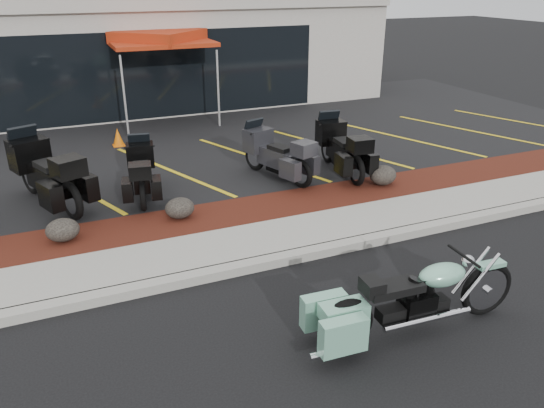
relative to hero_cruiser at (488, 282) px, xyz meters
name	(u,v)px	position (x,y,z in m)	size (l,w,h in m)	color
ground	(261,302)	(-2.69, 1.48, -0.53)	(90.00, 90.00, 0.00)	black
curb	(239,268)	(-2.69, 2.38, -0.45)	(24.00, 0.25, 0.15)	gray
sidewalk	(225,248)	(-2.69, 3.08, -0.45)	(24.00, 1.20, 0.15)	gray
mulch_bed	(205,220)	(-2.69, 4.28, -0.45)	(24.00, 1.20, 0.16)	#35120C
upper_lot	(149,143)	(-2.69, 9.68, -0.45)	(26.00, 9.60, 0.15)	black
dealership_building	(110,45)	(-2.69, 15.95, 1.48)	(18.00, 8.16, 4.00)	#A19B92
boulder_left	(63,230)	(-5.16, 4.28, -0.17)	(0.56, 0.46, 0.39)	black
boulder_mid	(180,208)	(-3.12, 4.42, -0.17)	(0.55, 0.45, 0.39)	black
boulder_right	(383,175)	(1.30, 4.38, -0.15)	(0.60, 0.50, 0.42)	black
hero_cruiser	(488,282)	(0.00, 0.00, 0.00)	(2.99, 0.76, 1.05)	#7BC0A1
touring_black_front	(28,161)	(-5.61, 6.80, 0.34)	(2.46, 0.94, 1.43)	black
touring_black_mid	(141,159)	(-3.43, 6.44, 0.19)	(1.95, 0.75, 1.14)	black
touring_grey	(255,145)	(-0.87, 6.35, 0.23)	(2.07, 0.79, 1.21)	#2A2A2F
touring_black_rear	(328,137)	(0.94, 6.17, 0.26)	(2.19, 0.83, 1.27)	black
traffic_cone	(118,137)	(-3.50, 9.55, -0.14)	(0.29, 0.29, 0.47)	#D86107
popup_canopy	(159,39)	(-1.75, 11.78, 2.06)	(3.64, 3.64, 2.68)	silver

